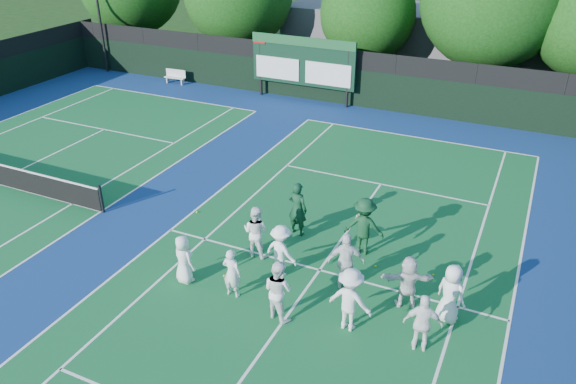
% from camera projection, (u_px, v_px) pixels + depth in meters
% --- Properties ---
extents(ground, '(120.00, 120.00, 0.00)m').
position_uv_depth(ground, '(307.00, 289.00, 16.25)').
color(ground, '#15330E').
rests_on(ground, ground).
extents(court_apron, '(34.00, 32.00, 0.01)m').
position_uv_depth(court_apron, '(158.00, 227.00, 19.30)').
color(court_apron, navy).
rests_on(court_apron, ground).
extents(near_court, '(11.05, 23.85, 0.01)m').
position_uv_depth(near_court, '(320.00, 270.00, 17.05)').
color(near_court, '#125B2C').
rests_on(near_court, ground).
extents(back_fence, '(34.00, 0.08, 3.00)m').
position_uv_depth(back_fence, '(322.00, 77.00, 30.71)').
color(back_fence, black).
rests_on(back_fence, ground).
extents(scoreboard, '(6.00, 0.21, 3.55)m').
position_uv_depth(scoreboard, '(303.00, 62.00, 30.37)').
color(scoreboard, black).
rests_on(scoreboard, ground).
extents(clubhouse, '(18.00, 6.00, 4.00)m').
position_uv_depth(clubhouse, '(429.00, 42.00, 35.33)').
color(clubhouse, '#57565B').
rests_on(clubhouse, ground).
extents(bench, '(1.36, 0.43, 0.85)m').
position_uv_depth(bench, '(175.00, 76.00, 34.13)').
color(bench, silver).
rests_on(bench, ground).
extents(tree_c, '(5.40, 5.40, 6.97)m').
position_uv_depth(tree_c, '(370.00, 16.00, 31.77)').
color(tree_c, black).
rests_on(tree_c, ground).
extents(tree_d, '(7.38, 7.38, 9.27)m').
position_uv_depth(tree_d, '(496.00, 1.00, 28.71)').
color(tree_d, black).
rests_on(tree_d, ground).
extents(tennis_ball_0, '(0.07, 0.07, 0.07)m').
position_uv_depth(tennis_ball_0, '(224.00, 276.00, 16.75)').
color(tennis_ball_0, '#BED218').
rests_on(tennis_ball_0, ground).
extents(tennis_ball_1, '(0.07, 0.07, 0.07)m').
position_uv_depth(tennis_ball_1, '(376.00, 266.00, 17.18)').
color(tennis_ball_1, '#BED218').
rests_on(tennis_ball_1, ground).
extents(tennis_ball_3, '(0.07, 0.07, 0.07)m').
position_uv_depth(tennis_ball_3, '(197.00, 212.00, 20.16)').
color(tennis_ball_3, '#BED218').
rests_on(tennis_ball_3, ground).
extents(tennis_ball_4, '(0.07, 0.07, 0.07)m').
position_uv_depth(tennis_ball_4, '(357.00, 216.00, 19.93)').
color(tennis_ball_4, '#BED218').
rests_on(tennis_ball_4, ground).
extents(tennis_ball_5, '(0.07, 0.07, 0.07)m').
position_uv_depth(tennis_ball_5, '(433.00, 275.00, 16.79)').
color(tennis_ball_5, '#BED218').
rests_on(tennis_ball_5, ground).
extents(player_front_0, '(0.86, 0.70, 1.53)m').
position_uv_depth(player_front_0, '(184.00, 259.00, 16.23)').
color(player_front_0, white).
rests_on(player_front_0, ground).
extents(player_front_1, '(0.56, 0.37, 1.53)m').
position_uv_depth(player_front_1, '(232.00, 273.00, 15.64)').
color(player_front_1, white).
rests_on(player_front_1, ground).
extents(player_front_2, '(1.02, 0.91, 1.76)m').
position_uv_depth(player_front_2, '(278.00, 290.00, 14.78)').
color(player_front_2, white).
rests_on(player_front_2, ground).
extents(player_front_3, '(1.24, 0.78, 1.83)m').
position_uv_depth(player_front_3, '(350.00, 300.00, 14.36)').
color(player_front_3, white).
rests_on(player_front_3, ground).
extents(player_front_4, '(1.02, 0.59, 1.64)m').
position_uv_depth(player_front_4, '(423.00, 323.00, 13.71)').
color(player_front_4, white).
rests_on(player_front_4, ground).
extents(player_back_0, '(0.84, 0.66, 1.72)m').
position_uv_depth(player_back_0, '(256.00, 231.00, 17.41)').
color(player_back_0, white).
rests_on(player_back_0, ground).
extents(player_back_1, '(1.20, 0.87, 1.68)m').
position_uv_depth(player_back_1, '(281.00, 251.00, 16.48)').
color(player_back_1, white).
rests_on(player_back_1, ground).
extents(player_back_2, '(1.13, 0.78, 1.78)m').
position_uv_depth(player_back_2, '(346.00, 261.00, 15.93)').
color(player_back_2, white).
rests_on(player_back_2, ground).
extents(player_back_3, '(1.52, 1.00, 1.57)m').
position_uv_depth(player_back_3, '(408.00, 282.00, 15.24)').
color(player_back_3, silver).
rests_on(player_back_3, ground).
extents(player_back_4, '(0.99, 0.85, 1.72)m').
position_uv_depth(player_back_4, '(451.00, 294.00, 14.67)').
color(player_back_4, white).
rests_on(player_back_4, ground).
extents(coach_left, '(0.75, 0.55, 1.90)m').
position_uv_depth(coach_left, '(297.00, 209.00, 18.50)').
color(coach_left, '#0E361F').
rests_on(coach_left, ground).
extents(coach_right, '(1.33, 0.88, 1.93)m').
position_uv_depth(coach_right, '(364.00, 226.00, 17.47)').
color(coach_right, '#0F3A1E').
rests_on(coach_right, ground).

